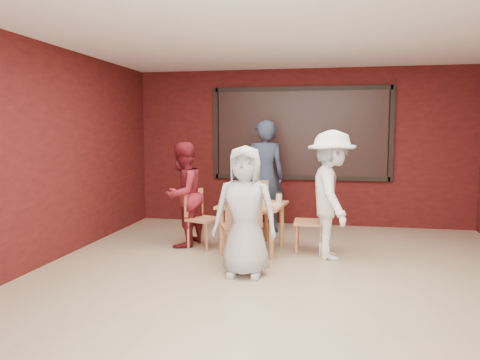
% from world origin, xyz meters
% --- Properties ---
extents(floor, '(7.00, 7.00, 0.00)m').
position_xyz_m(floor, '(0.00, 0.00, 0.00)').
color(floor, tan).
rests_on(floor, ground).
extents(window_blinds, '(3.00, 0.02, 1.50)m').
position_xyz_m(window_blinds, '(0.00, 3.45, 1.65)').
color(window_blinds, black).
extents(dining_table, '(0.94, 0.94, 0.83)m').
position_xyz_m(dining_table, '(-0.52, 1.41, 0.61)').
color(dining_table, '#B17F48').
rests_on(dining_table, floor).
extents(chair_front, '(0.59, 0.59, 0.95)m').
position_xyz_m(chair_front, '(-0.53, 0.65, 0.54)').
color(chair_front, '#AA6942').
rests_on(chair_front, floor).
extents(chair_back, '(0.52, 0.52, 0.91)m').
position_xyz_m(chair_back, '(-0.63, 2.23, 0.51)').
color(chair_back, '#AA6942').
rests_on(chair_back, floor).
extents(chair_left, '(0.53, 0.53, 0.85)m').
position_xyz_m(chair_left, '(-1.32, 1.51, 0.48)').
color(chair_left, '#AA6942').
rests_on(chair_left, floor).
extents(chair_right, '(0.43, 0.43, 0.88)m').
position_xyz_m(chair_right, '(0.34, 1.48, 0.49)').
color(chair_right, '#AA6942').
rests_on(chair_right, floor).
extents(diner_front, '(0.75, 0.50, 1.53)m').
position_xyz_m(diner_front, '(-0.43, 0.28, 0.77)').
color(diner_front, '#B0B0B0').
rests_on(diner_front, floor).
extents(diner_back, '(0.77, 0.59, 1.88)m').
position_xyz_m(diner_back, '(-0.55, 2.73, 0.94)').
color(diner_back, '#2A344A').
rests_on(diner_back, floor).
extents(diner_left, '(0.75, 0.87, 1.54)m').
position_xyz_m(diner_left, '(-1.59, 1.53, 0.77)').
color(diner_left, maroon).
rests_on(diner_left, floor).
extents(diner_right, '(0.85, 1.21, 1.71)m').
position_xyz_m(diner_right, '(0.55, 1.26, 0.85)').
color(diner_right, silver).
rests_on(diner_right, floor).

